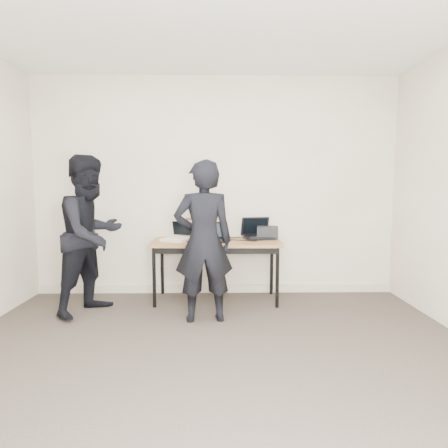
{
  "coord_description": "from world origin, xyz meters",
  "views": [
    {
      "loc": [
        0.03,
        -2.44,
        1.38
      ],
      "look_at": [
        0.1,
        1.6,
        0.95
      ],
      "focal_mm": 30.0,
      "sensor_mm": 36.0,
      "label": 1
    }
  ],
  "objects_px": {
    "desk": "(216,246)",
    "laptop_right": "(257,234)",
    "person_typist": "(204,242)",
    "person_observer": "(91,235)",
    "laptop_center": "(213,237)",
    "leather_satchel": "(202,228)",
    "laptop_beige": "(177,237)",
    "equipment_box": "(268,232)"
  },
  "relations": [
    {
      "from": "desk",
      "to": "laptop_right",
      "type": "xyz_separation_m",
      "value": [
        0.5,
        0.19,
        0.12
      ]
    },
    {
      "from": "person_typist",
      "to": "person_observer",
      "type": "xyz_separation_m",
      "value": [
        -1.21,
        0.28,
        0.03
      ]
    },
    {
      "from": "person_typist",
      "to": "laptop_center",
      "type": "bearing_deg",
      "value": -106.17
    },
    {
      "from": "laptop_right",
      "to": "person_observer",
      "type": "height_order",
      "value": "person_observer"
    },
    {
      "from": "desk",
      "to": "person_typist",
      "type": "relative_size",
      "value": 0.94
    },
    {
      "from": "desk",
      "to": "leather_satchel",
      "type": "relative_size",
      "value": 3.99
    },
    {
      "from": "person_typist",
      "to": "person_observer",
      "type": "relative_size",
      "value": 0.96
    },
    {
      "from": "leather_satchel",
      "to": "person_typist",
      "type": "bearing_deg",
      "value": -79.0
    },
    {
      "from": "laptop_beige",
      "to": "laptop_center",
      "type": "height_order",
      "value": "laptop_beige"
    },
    {
      "from": "laptop_beige",
      "to": "person_typist",
      "type": "xyz_separation_m",
      "value": [
        0.33,
        -0.67,
        0.04
      ]
    },
    {
      "from": "laptop_right",
      "to": "laptop_beige",
      "type": "bearing_deg",
      "value": 179.08
    },
    {
      "from": "laptop_beige",
      "to": "person_observer",
      "type": "height_order",
      "value": "person_observer"
    },
    {
      "from": "laptop_right",
      "to": "person_typist",
      "type": "distance_m",
      "value": 1.05
    },
    {
      "from": "laptop_center",
      "to": "laptop_right",
      "type": "bearing_deg",
      "value": 13.4
    },
    {
      "from": "laptop_center",
      "to": "person_typist",
      "type": "xyz_separation_m",
      "value": [
        -0.09,
        -0.6,
        0.04
      ]
    },
    {
      "from": "leather_satchel",
      "to": "laptop_right",
      "type": "bearing_deg",
      "value": 4.11
    },
    {
      "from": "leather_satchel",
      "to": "equipment_box",
      "type": "distance_m",
      "value": 0.81
    },
    {
      "from": "laptop_center",
      "to": "person_observer",
      "type": "bearing_deg",
      "value": -176.55
    },
    {
      "from": "laptop_beige",
      "to": "person_observer",
      "type": "distance_m",
      "value": 0.96
    },
    {
      "from": "laptop_beige",
      "to": "person_typist",
      "type": "distance_m",
      "value": 0.75
    },
    {
      "from": "leather_satchel",
      "to": "person_typist",
      "type": "relative_size",
      "value": 0.23
    },
    {
      "from": "leather_satchel",
      "to": "laptop_beige",
      "type": "bearing_deg",
      "value": -135.27
    },
    {
      "from": "laptop_beige",
      "to": "person_observer",
      "type": "bearing_deg",
      "value": -129.56
    },
    {
      "from": "desk",
      "to": "person_typist",
      "type": "bearing_deg",
      "value": -99.44
    },
    {
      "from": "desk",
      "to": "laptop_right",
      "type": "height_order",
      "value": "laptop_right"
    },
    {
      "from": "equipment_box",
      "to": "person_observer",
      "type": "bearing_deg",
      "value": -164.04
    },
    {
      "from": "laptop_center",
      "to": "leather_satchel",
      "type": "relative_size",
      "value": 0.87
    },
    {
      "from": "desk",
      "to": "person_typist",
      "type": "distance_m",
      "value": 0.68
    },
    {
      "from": "desk",
      "to": "leather_satchel",
      "type": "distance_m",
      "value": 0.34
    },
    {
      "from": "laptop_right",
      "to": "laptop_center",
      "type": "bearing_deg",
      "value": -167.28
    },
    {
      "from": "laptop_center",
      "to": "equipment_box",
      "type": "distance_m",
      "value": 0.71
    },
    {
      "from": "equipment_box",
      "to": "person_observer",
      "type": "xyz_separation_m",
      "value": [
        -1.96,
        -0.56,
        0.05
      ]
    },
    {
      "from": "laptop_beige",
      "to": "laptop_center",
      "type": "bearing_deg",
      "value": 18.04
    },
    {
      "from": "laptop_beige",
      "to": "laptop_right",
      "type": "relative_size",
      "value": 0.96
    },
    {
      "from": "equipment_box",
      "to": "laptop_right",
      "type": "bearing_deg",
      "value": -178.83
    },
    {
      "from": "laptop_beige",
      "to": "leather_satchel",
      "type": "relative_size",
      "value": 1.03
    },
    {
      "from": "desk",
      "to": "equipment_box",
      "type": "height_order",
      "value": "equipment_box"
    },
    {
      "from": "laptop_center",
      "to": "equipment_box",
      "type": "xyz_separation_m",
      "value": [
        0.66,
        0.24,
        0.02
      ]
    },
    {
      "from": "leather_satchel",
      "to": "laptop_center",
      "type": "bearing_deg",
      "value": -54.54
    },
    {
      "from": "laptop_right",
      "to": "person_observer",
      "type": "distance_m",
      "value": 1.92
    },
    {
      "from": "laptop_beige",
      "to": "person_typist",
      "type": "height_order",
      "value": "person_typist"
    },
    {
      "from": "person_typist",
      "to": "laptop_right",
      "type": "bearing_deg",
      "value": -134.4
    }
  ]
}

